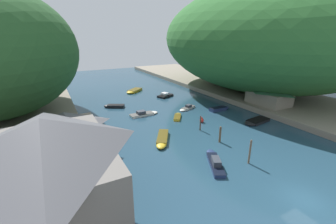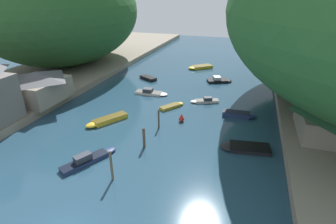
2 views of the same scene
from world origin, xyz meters
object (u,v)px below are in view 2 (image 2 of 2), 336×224
at_px(boat_cabin_cruiser, 90,158).
at_px(boat_moored_right, 152,93).
at_px(boat_far_right_bank, 244,147).
at_px(boat_near_quay, 199,67).
at_px(boat_white_cruiser, 105,121).
at_px(boathouse_shed, 37,86).
at_px(boat_small_dinghy, 147,78).
at_px(boat_open_rowboat, 204,101).
at_px(boat_far_upstream, 240,115).
at_px(right_bank_cottage, 326,117).
at_px(boat_yellow_tender, 173,106).
at_px(channel_buoy_near, 181,118).
at_px(boat_mid_channel, 220,80).

bearing_deg(boat_cabin_cruiser, boat_moored_right, 119.84).
xyz_separation_m(boat_moored_right, boat_far_right_bank, (16.03, -13.14, -0.05)).
relative_size(boat_near_quay, boat_white_cruiser, 0.99).
bearing_deg(boat_white_cruiser, boathouse_shed, 22.82).
height_order(boat_small_dinghy, boat_open_rowboat, boat_open_rowboat).
bearing_deg(boat_open_rowboat, boat_white_cruiser, 112.02).
xyz_separation_m(boat_cabin_cruiser, boat_far_upstream, (14.26, 15.69, 0.01)).
bearing_deg(right_bank_cottage, boat_open_rowboat, 153.01).
distance_m(boat_yellow_tender, boat_white_cruiser, 10.56).
bearing_deg(boat_cabin_cruiser, boat_white_cruiser, 136.88).
bearing_deg(channel_buoy_near, boat_white_cruiser, -160.18).
relative_size(boat_open_rowboat, channel_buoy_near, 4.12).
xyz_separation_m(boat_far_upstream, boat_white_cruiser, (-17.20, -7.38, -0.03)).
relative_size(boat_yellow_tender, boat_far_upstream, 0.88).
xyz_separation_m(right_bank_cottage, boat_far_right_bank, (-8.49, -4.53, -2.96)).
relative_size(boathouse_shed, boat_open_rowboat, 1.78).
relative_size(boat_far_right_bank, boat_mid_channel, 1.08).
height_order(boat_near_quay, boat_open_rowboat, boat_open_rowboat).
bearing_deg(boat_moored_right, channel_buoy_near, 40.31).
xyz_separation_m(boat_far_right_bank, boat_open_rowboat, (-6.68, 12.25, 0.03)).
bearing_deg(boat_cabin_cruiser, boat_open_rowboat, 93.79).
bearing_deg(boathouse_shed, right_bank_cottage, 2.23).
bearing_deg(boathouse_shed, boat_far_right_bank, -5.69).
height_order(boat_white_cruiser, boat_open_rowboat, boat_open_rowboat).
bearing_deg(boat_cabin_cruiser, boat_far_upstream, 75.17).
height_order(boat_far_upstream, boat_open_rowboat, boat_open_rowboat).
bearing_deg(boat_moored_right, boat_open_rowboat, 83.10).
bearing_deg(boat_far_right_bank, boat_cabin_cruiser, 107.40).
bearing_deg(boat_mid_channel, boat_far_right_bank, -9.07).
xyz_separation_m(boat_moored_right, boat_cabin_cruiser, (0.85, -20.28, 0.04)).
distance_m(boat_near_quay, boat_open_rowboat, 20.16).
bearing_deg(boat_yellow_tender, boat_white_cruiser, -97.94).
distance_m(boathouse_shed, boat_open_rowboat, 25.53).
relative_size(boathouse_shed, right_bank_cottage, 0.98).
distance_m(boat_open_rowboat, channel_buoy_near, 7.80).
bearing_deg(boat_open_rowboat, boat_small_dinghy, 34.98).
height_order(boat_moored_right, boat_cabin_cruiser, boat_cabin_cruiser).
distance_m(boat_yellow_tender, channel_buoy_near, 4.96).
distance_m(right_bank_cottage, boat_far_upstream, 10.62).
relative_size(boathouse_shed, boat_cabin_cruiser, 1.34).
bearing_deg(right_bank_cottage, boat_small_dinghy, 150.16).
bearing_deg(boat_near_quay, boat_far_right_bank, 160.24).
distance_m(boat_near_quay, boat_far_upstream, 25.57).
distance_m(right_bank_cottage, boat_mid_channel, 23.90).
xyz_separation_m(boat_white_cruiser, channel_buoy_near, (9.67, 3.49, 0.12)).
height_order(boat_cabin_cruiser, channel_buoy_near, channel_buoy_near).
height_order(boat_near_quay, boat_yellow_tender, boat_near_quay).
xyz_separation_m(boathouse_shed, boat_far_right_bank, (30.29, -3.02, -3.09)).
height_order(boat_far_right_bank, boat_far_upstream, boat_far_upstream).
xyz_separation_m(boat_near_quay, boat_mid_channel, (5.72, -8.32, 0.01)).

